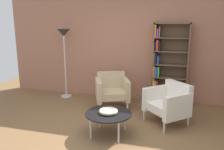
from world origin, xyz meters
name	(u,v)px	position (x,y,z in m)	size (l,w,h in m)	color
ground_plane	(95,143)	(0.00, 0.00, 0.00)	(8.32, 8.32, 0.00)	brown
brick_back_panel	(128,41)	(0.00, 2.46, 1.45)	(6.40, 0.12, 2.90)	#A87056
bookshelf_tall	(167,65)	(0.98, 2.25, 0.94)	(0.80, 0.30, 1.90)	brown
coffee_table_low	(108,115)	(0.13, 0.34, 0.37)	(0.80, 0.80, 0.40)	black
decorative_bowl	(108,111)	(0.13, 0.34, 0.43)	(0.32, 0.32, 0.05)	beige
armchair_spare_guest	(112,89)	(-0.18, 1.67, 0.41)	(0.90, 0.87, 0.78)	#C6B289
armchair_near_window	(169,102)	(1.10, 1.13, 0.41)	(0.95, 0.95, 0.78)	white
floor_lamp_torchiere	(64,41)	(-1.53, 2.06, 1.45)	(0.32, 0.32, 1.74)	silver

